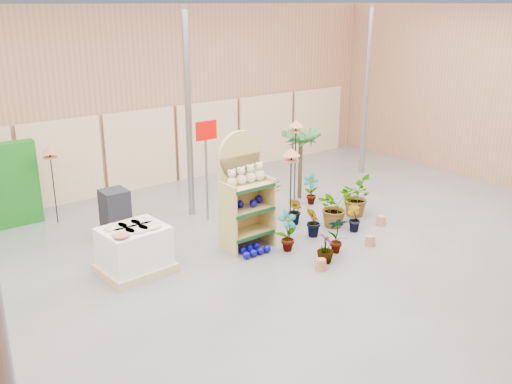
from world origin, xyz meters
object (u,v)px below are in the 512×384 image
bird_table_front (291,155)px  display_shelf (243,195)px  pallet_stack (135,250)px  potted_plant_2 (335,207)px

bird_table_front → display_shelf: bearing=153.8°
display_shelf → pallet_stack: (-2.21, 0.17, -0.61)m
bird_table_front → potted_plant_2: bearing=2.7°
display_shelf → bird_table_front: (0.85, -0.42, 0.73)m
display_shelf → potted_plant_2: 2.25m
bird_table_front → potted_plant_2: (1.29, 0.06, -1.34)m
pallet_stack → bird_table_front: bird_table_front is taller
pallet_stack → bird_table_front: 3.39m
bird_table_front → pallet_stack: bearing=169.1°
potted_plant_2 → pallet_stack: bearing=173.1°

